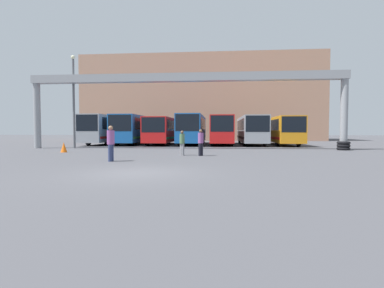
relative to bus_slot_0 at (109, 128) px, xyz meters
The scene contains 16 objects.
ground_plane 26.19m from the bus_slot_0, 67.17° to the right, with size 200.00×200.00×0.00m, color #47474C.
building_backdrop 21.87m from the bus_slot_0, 61.54° to the left, with size 39.87×12.00×14.09m.
overhead_gantry 14.07m from the bus_slot_0, 41.84° to the right, with size 27.47×0.80×6.56m.
bus_slot_0 is the anchor object (origin of this frame).
bus_slot_1 3.42m from the bus_slot_0, ahead, with size 2.61×11.09×3.29m.
bus_slot_2 6.83m from the bus_slot_0, ahead, with size 2.58×10.12×3.02m.
bus_slot_3 10.14m from the bus_slot_0, ahead, with size 2.58×11.49×3.32m.
bus_slot_4 13.53m from the bus_slot_0, ahead, with size 2.44×10.74×3.18m.
bus_slot_5 16.89m from the bus_slot_0, ahead, with size 2.49×11.87×3.15m.
bus_slot_6 20.27m from the bus_slot_0, ahead, with size 2.52×11.17×3.05m.
pedestrian_far_center 21.39m from the bus_slot_0, 69.12° to the right, with size 0.38×0.38×1.85m.
pedestrian_near_center 19.27m from the bus_slot_0, 55.69° to the right, with size 0.33×0.33×1.60m.
pedestrian_near_right 20.14m from the bus_slot_0, 53.16° to the right, with size 0.35×0.35×1.68m.
traffic_cone 14.17m from the bus_slot_0, 82.54° to the right, with size 0.46×0.46×0.75m.
tire_stack 25.31m from the bus_slot_0, 21.91° to the right, with size 1.04×1.04×0.72m.
lamp_post 9.23m from the bus_slot_0, 89.46° to the right, with size 0.36×0.36×8.38m.
Camera 1 is at (3.06, -10.94, 1.59)m, focal length 28.00 mm.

